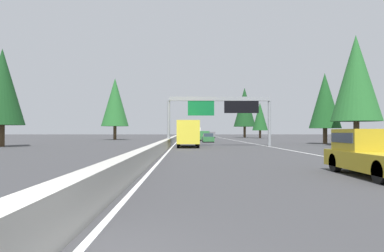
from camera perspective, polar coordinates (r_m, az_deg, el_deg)
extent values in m
plane|color=#38383A|center=(64.87, -2.56, -2.42)|extent=(320.00, 320.00, 0.00)
cube|color=#ADAAA3|center=(84.86, -2.38, -1.75)|extent=(180.00, 0.56, 0.90)
cube|color=silver|center=(75.47, 6.44, -2.20)|extent=(160.00, 0.16, 0.01)
cube|color=silver|center=(74.86, -2.15, -2.21)|extent=(160.00, 0.16, 0.01)
cylinder|color=gray|center=(44.31, -3.69, 0.42)|extent=(0.36, 0.36, 5.50)
cylinder|color=gray|center=(45.42, 12.03, 0.40)|extent=(0.36, 0.36, 5.50)
cube|color=gray|center=(44.62, 4.27, 4.27)|extent=(0.50, 12.32, 0.50)
cube|color=#0C602D|center=(44.23, 1.42, 2.88)|extent=(0.12, 3.20, 1.90)
cube|color=black|center=(44.72, 7.75, 2.98)|extent=(0.16, 4.20, 1.50)
cube|color=#AD931E|center=(15.78, 27.01, -4.94)|extent=(5.60, 2.00, 0.70)
cube|color=#AD931E|center=(16.64, 25.36, -1.98)|extent=(2.24, 1.84, 0.90)
cube|color=#2D3847|center=(16.64, 25.36, -1.67)|extent=(2.02, 1.92, 0.41)
cylinder|color=black|center=(17.10, 21.53, -5.36)|extent=(0.80, 0.28, 0.80)
cylinder|color=black|center=(17.82, 26.67, -5.14)|extent=(0.80, 0.28, 0.80)
cylinder|color=black|center=(13.77, 27.46, -6.42)|extent=(0.80, 0.28, 0.80)
cube|color=gold|center=(40.42, -0.62, -0.95)|extent=(6.12, 2.40, 2.50)
cube|color=#1E4793|center=(44.67, -0.65, -1.33)|extent=(2.38, 2.30, 1.90)
cylinder|color=black|center=(44.53, -2.02, -2.55)|extent=(0.90, 0.28, 0.90)
cylinder|color=black|center=(44.54, 0.71, -2.55)|extent=(0.90, 0.28, 0.90)
cylinder|color=black|center=(38.75, -2.18, -2.80)|extent=(0.90, 0.28, 0.90)
cylinder|color=black|center=(38.76, 0.96, -2.80)|extent=(0.90, 0.28, 0.90)
cube|color=#2D6B38|center=(60.04, 2.52, -2.04)|extent=(4.40, 1.80, 0.76)
cube|color=#2D3847|center=(59.81, 2.54, -1.42)|extent=(2.46, 1.51, 0.56)
cylinder|color=black|center=(61.41, 1.71, -2.21)|extent=(0.64, 0.22, 0.64)
cylinder|color=black|center=(61.51, 3.18, -2.21)|extent=(0.64, 0.22, 0.64)
cylinder|color=black|center=(58.60, 1.84, -2.28)|extent=(0.64, 0.22, 0.64)
cylinder|color=black|center=(58.70, 3.38, -2.27)|extent=(0.64, 0.22, 0.64)
cube|color=white|center=(114.11, -0.91, -1.49)|extent=(4.40, 1.80, 0.76)
cube|color=#2D3847|center=(113.88, -0.91, -1.16)|extent=(2.46, 1.51, 0.56)
cylinder|color=black|center=(115.52, -1.30, -1.59)|extent=(0.64, 0.22, 0.64)
cylinder|color=black|center=(115.52, -0.52, -1.59)|extent=(0.64, 0.22, 0.64)
cylinder|color=black|center=(112.70, -1.31, -1.60)|extent=(0.64, 0.22, 0.64)
cylinder|color=black|center=(112.70, -0.51, -1.60)|extent=(0.64, 0.22, 0.64)
cube|color=#AD931E|center=(100.26, -1.09, -1.57)|extent=(4.40, 1.80, 0.76)
cube|color=#2D3847|center=(100.03, -1.09, -1.20)|extent=(2.46, 1.51, 0.56)
cylinder|color=black|center=(101.67, -1.53, -1.68)|extent=(0.64, 0.22, 0.64)
cylinder|color=black|center=(101.67, -0.64, -1.68)|extent=(0.64, 0.22, 0.64)
cylinder|color=black|center=(98.86, -1.55, -1.71)|extent=(0.64, 0.22, 0.64)
cylinder|color=black|center=(98.85, -0.63, -1.71)|extent=(0.64, 0.22, 0.64)
cube|color=white|center=(123.93, 0.69, -0.92)|extent=(11.50, 2.50, 2.90)
cube|color=#2D3847|center=(123.93, 0.69, -0.75)|extent=(11.04, 2.55, 0.84)
cylinder|color=black|center=(127.93, 0.14, -1.44)|extent=(1.00, 0.30, 1.00)
cylinder|color=black|center=(127.99, 1.13, -1.44)|extent=(1.00, 0.30, 1.00)
cylinder|color=black|center=(119.88, 0.21, -1.47)|extent=(1.00, 0.30, 1.00)
cylinder|color=black|center=(119.95, 1.27, -1.47)|extent=(1.00, 0.30, 1.00)
cube|color=slate|center=(103.06, 3.04, -1.31)|extent=(5.00, 1.95, 1.44)
cube|color=#2D3847|center=(100.76, 3.13, -1.18)|extent=(0.08, 1.48, 0.56)
cylinder|color=black|center=(104.71, 2.51, -1.64)|extent=(0.70, 0.24, 0.70)
cylinder|color=black|center=(104.82, 3.44, -1.64)|extent=(0.70, 0.24, 0.70)
cylinder|color=black|center=(101.31, 2.62, -1.67)|extent=(0.70, 0.24, 0.70)
cylinder|color=black|center=(101.43, 3.59, -1.67)|extent=(0.70, 0.24, 0.70)
cube|color=#2D6B38|center=(69.94, 2.00, -1.81)|extent=(5.60, 2.00, 0.70)
cube|color=#2D6B38|center=(70.94, 1.95, -1.15)|extent=(2.24, 1.84, 0.90)
cube|color=#2D3847|center=(70.94, 1.95, -1.08)|extent=(2.02, 1.92, 0.41)
cylinder|color=black|center=(71.75, 1.23, -1.96)|extent=(0.80, 0.28, 0.80)
cylinder|color=black|center=(71.84, 2.61, -1.95)|extent=(0.80, 0.28, 0.80)
cylinder|color=black|center=(68.06, 1.35, -2.01)|extent=(0.80, 0.28, 0.80)
cylinder|color=black|center=(68.15, 2.80, -2.01)|extent=(0.80, 0.28, 0.80)
cylinder|color=#4C3823|center=(49.35, 24.36, -1.07)|extent=(0.69, 0.69, 3.03)
cone|color=#236028|center=(49.80, 24.31, 6.88)|extent=(6.06, 6.06, 10.75)
cylinder|color=#4C3823|center=(55.22, 20.13, -1.48)|extent=(0.60, 0.60, 2.23)
cone|color=#194C1E|center=(55.39, 20.10, 3.77)|extent=(4.46, 4.46, 7.91)
cylinder|color=#4C3823|center=(97.74, 10.62, -1.28)|extent=(0.58, 0.58, 2.06)
cone|color=#194C1E|center=(97.82, 10.61, 1.46)|extent=(4.12, 4.12, 7.31)
cylinder|color=#4C3823|center=(106.25, 8.25, -0.95)|extent=(0.71, 0.71, 3.18)
cone|color=#143D19|center=(106.48, 8.24, 2.94)|extent=(6.36, 6.36, 11.28)
cylinder|color=#4C3823|center=(47.71, -27.65, -1.37)|extent=(0.64, 0.64, 2.52)
cone|color=#143D19|center=(48.00, -27.60, 5.49)|extent=(5.05, 5.05, 8.94)
cylinder|color=#4C3823|center=(79.53, -11.99, -1.07)|extent=(0.68, 0.68, 2.91)
cone|color=#236028|center=(79.78, -11.97, 3.68)|extent=(5.82, 5.82, 10.32)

